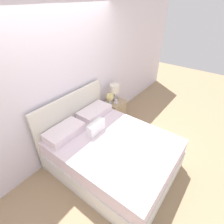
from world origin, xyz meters
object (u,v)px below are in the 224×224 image
at_px(table_lamp, 115,89).
at_px(nightstand, 115,112).
at_px(bed, 110,152).
at_px(flower_vase, 110,97).
at_px(teacup, 116,101).

bearing_deg(table_lamp, nightstand, -139.71).
height_order(bed, nightstand, bed).
xyz_separation_m(bed, flower_vase, (0.96, 0.74, 0.40)).
bearing_deg(flower_vase, bed, -142.34).
bearing_deg(teacup, flower_vase, 149.66).
xyz_separation_m(bed, table_lamp, (1.17, 0.77, 0.50)).
bearing_deg(teacup, table_lamp, 52.40).
bearing_deg(flower_vase, table_lamp, 7.79).
bearing_deg(table_lamp, flower_vase, -172.21).
bearing_deg(teacup, nightstand, 71.47).
height_order(table_lamp, teacup, table_lamp).
distance_m(bed, teacup, 1.30).
bearing_deg(nightstand, table_lamp, 40.29).
bearing_deg(bed, nightstand, 32.91).
distance_m(bed, table_lamp, 1.48).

